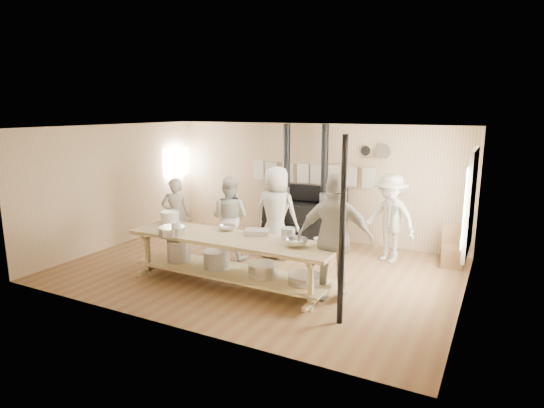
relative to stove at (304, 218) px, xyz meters
The scene contains 24 objects.
ground 2.18m from the stove, 89.82° to the right, with size 7.00×7.00×0.00m, color brown.
room_shell 2.39m from the stove, 89.82° to the right, with size 7.00×7.00×7.00m.
window_right 3.92m from the stove, 23.58° to the right, with size 0.09×1.50×1.65m.
left_opening 3.61m from the stove, behind, with size 0.00×0.90×0.90m.
stove is the anchor object (origin of this frame).
towel_rail 1.07m from the stove, 88.68° to the left, with size 3.00×0.04×0.47m.
back_wall_shelf 2.11m from the stove, 12.13° to the left, with size 0.63×0.14×0.32m.
prep_table 3.02m from the stove, 90.04° to the right, with size 3.60×0.90×0.85m.
support_post 4.11m from the stove, 59.33° to the right, with size 0.08×0.08×2.60m, color black.
cook_far_left 2.81m from the stove, 134.28° to the right, with size 0.57×0.37×1.56m, color beige.
cook_left 1.97m from the stove, 114.97° to the right, with size 0.79×0.62×1.63m, color beige.
cook_center 1.41m from the stove, 90.19° to the right, with size 0.90×0.58×1.83m, color beige.
cook_right 3.30m from the stove, 58.29° to the right, with size 1.16×0.48×1.97m, color beige.
cook_by_window 2.12m from the stove, 14.58° to the right, with size 1.11×0.64×1.72m, color beige.
chair 3.18m from the stove, ahead, with size 0.42×0.42×0.78m.
bowl_white_a 3.33m from the stove, 108.68° to the right, with size 0.35×0.35×0.09m, color silver.
bowl_steel_a 2.73m from the stove, 96.12° to the right, with size 0.28×0.28×0.09m, color silver.
bowl_white_b 3.13m from the stove, 59.92° to the right, with size 0.38×0.38×0.09m, color silver.
bowl_steel_b 3.22m from the stove, 68.81° to the right, with size 0.37×0.37×0.12m, color silver.
roasting_pan 2.73m from the stove, 83.34° to the right, with size 0.40×0.26×0.09m, color #B2B2B7.
mixing_bowl_large 3.50m from the stove, 105.84° to the right, with size 0.43×0.43×0.14m, color silver.
bucket_galv 2.94m from the stove, 71.49° to the right, with size 0.22×0.22×0.21m, color gray.
deep_bowl_enamel 3.13m from the stove, 119.87° to the right, with size 0.33×0.33×0.21m, color silver.
pitcher 3.49m from the stove, 104.43° to the right, with size 0.15×0.15×0.23m, color silver.
Camera 1 is at (3.90, -6.97, 2.91)m, focal length 30.00 mm.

